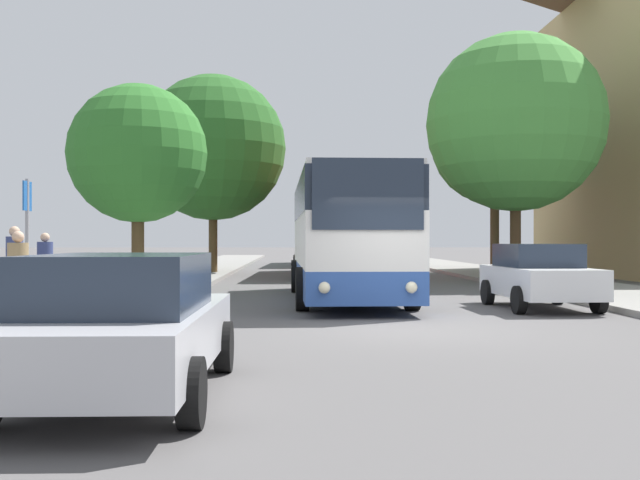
{
  "coord_description": "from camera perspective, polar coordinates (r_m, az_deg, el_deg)",
  "views": [
    {
      "loc": [
        -2.09,
        -13.36,
        1.62
      ],
      "look_at": [
        -1.2,
        12.55,
        1.62
      ],
      "focal_mm": 42.0,
      "sensor_mm": 36.0,
      "label": 1
    }
  ],
  "objects": [
    {
      "name": "bus_stop_sign",
      "position": [
        16.28,
        -21.41,
        0.73
      ],
      "size": [
        0.08,
        0.45,
        2.71
      ],
      "color": "gray",
      "rests_on": "sidewalk_left"
    },
    {
      "name": "pedestrian_waiting_near",
      "position": [
        14.35,
        -22.03,
        -2.6
      ],
      "size": [
        0.36,
        0.36,
        1.63
      ],
      "rotation": [
        0.0,
        0.0,
        5.03
      ],
      "color": "#23232D",
      "rests_on": "sidewalk_left"
    },
    {
      "name": "bus_middle",
      "position": [
        34.32,
        0.53,
        0.37
      ],
      "size": [
        3.09,
        11.54,
        3.45
      ],
      "rotation": [
        0.0,
        0.0,
        -0.03
      ],
      "color": "gray",
      "rests_on": "ground_plane"
    },
    {
      "name": "parked_car_left_curb",
      "position": [
        7.99,
        -14.74,
        -6.13
      ],
      "size": [
        1.99,
        4.45,
        1.47
      ],
      "rotation": [
        0.0,
        0.0,
        -0.01
      ],
      "color": "#B7B7BC",
      "rests_on": "ground_plane"
    },
    {
      "name": "pedestrian_waiting_far",
      "position": [
        17.81,
        -22.25,
        -1.84
      ],
      "size": [
        0.36,
        0.36,
        1.77
      ],
      "rotation": [
        0.0,
        0.0,
        0.08
      ],
      "color": "#23232D",
      "rests_on": "sidewalk_left"
    },
    {
      "name": "tree_right_mid",
      "position": [
        35.0,
        13.16,
        7.32
      ],
      "size": [
        5.73,
        5.73,
        8.8
      ],
      "color": "brown",
      "rests_on": "sidewalk_right"
    },
    {
      "name": "pedestrian_walking_back",
      "position": [
        18.72,
        -20.22,
        -1.98
      ],
      "size": [
        0.36,
        0.36,
        1.64
      ],
      "rotation": [
        0.0,
        0.0,
        3.82
      ],
      "color": "#23232D",
      "rests_on": "sidewalk_left"
    },
    {
      "name": "bus_front",
      "position": [
        20.09,
        1.97,
        0.41
      ],
      "size": [
        2.96,
        10.24,
        3.29
      ],
      "rotation": [
        0.0,
        0.0,
        0.02
      ],
      "color": "#2D519E",
      "rests_on": "ground_plane"
    },
    {
      "name": "tree_left_near",
      "position": [
        34.88,
        -8.15,
        6.95
      ],
      "size": [
        6.67,
        6.67,
        9.03
      ],
      "color": "#513D23",
      "rests_on": "sidewalk_left"
    },
    {
      "name": "tree_right_near",
      "position": [
        28.95,
        14.67,
        8.62
      ],
      "size": [
        6.6,
        6.6,
        9.11
      ],
      "color": "#47331E",
      "rests_on": "sidewalk_right"
    },
    {
      "name": "ground_plane",
      "position": [
        13.62,
        6.91,
        -6.82
      ],
      "size": [
        300.0,
        300.0,
        0.0
      ],
      "primitive_type": "plane",
      "color": "#565454",
      "rests_on": "ground"
    },
    {
      "name": "bus_rear",
      "position": [
        48.57,
        -0.08,
        0.25
      ],
      "size": [
        3.17,
        11.67,
        3.42
      ],
      "rotation": [
        0.0,
        0.0,
        -0.04
      ],
      "color": "silver",
      "rests_on": "ground_plane"
    },
    {
      "name": "parked_car_right_near",
      "position": [
        18.33,
        16.33,
        -2.6
      ],
      "size": [
        2.05,
        3.96,
        1.52
      ],
      "rotation": [
        0.0,
        0.0,
        3.16
      ],
      "color": "silver",
      "rests_on": "ground_plane"
    },
    {
      "name": "sidewalk_left",
      "position": [
        14.32,
        -22.17,
        -6.18
      ],
      "size": [
        4.0,
        120.0,
        0.15
      ],
      "primitive_type": "cube",
      "color": "gray",
      "rests_on": "ground_plane"
    },
    {
      "name": "tree_left_far",
      "position": [
        24.86,
        -13.71,
        6.39
      ],
      "size": [
        4.46,
        4.46,
        6.47
      ],
      "color": "#513D23",
      "rests_on": "sidewalk_left"
    }
  ]
}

